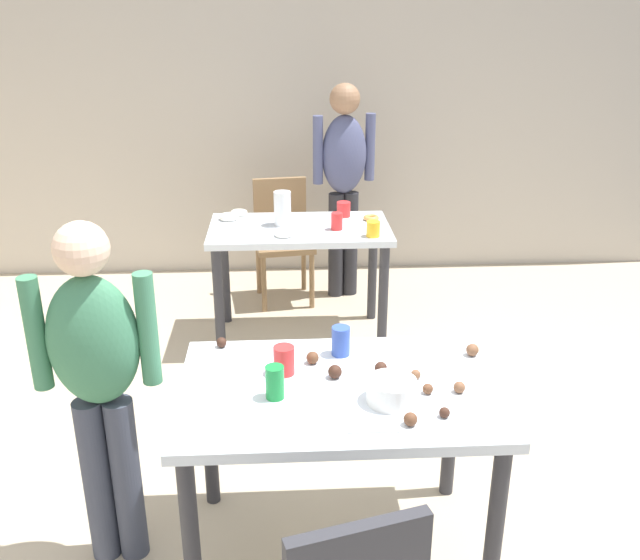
% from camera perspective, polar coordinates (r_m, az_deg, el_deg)
% --- Properties ---
extents(ground_plane, '(6.40, 6.40, 0.00)m').
position_cam_1_polar(ground_plane, '(3.03, 0.81, -20.67)').
color(ground_plane, tan).
extents(wall_back, '(6.40, 0.10, 2.60)m').
position_cam_1_polar(wall_back, '(5.48, -1.48, 14.01)').
color(wall_back, '#BCB2A3').
rests_on(wall_back, ground_plane).
extents(dining_table_near, '(1.16, 0.77, 0.75)m').
position_cam_1_polar(dining_table_near, '(2.61, 1.47, -10.62)').
color(dining_table_near, silver).
rests_on(dining_table_near, ground_plane).
extents(dining_table_far, '(1.11, 0.63, 0.75)m').
position_cam_1_polar(dining_table_far, '(4.36, -1.66, 2.88)').
color(dining_table_far, silver).
rests_on(dining_table_far, ground_plane).
extents(chair_far_table, '(0.45, 0.45, 0.87)m').
position_cam_1_polar(chair_far_table, '(5.04, -3.09, 3.90)').
color(chair_far_table, olive).
rests_on(chair_far_table, ground_plane).
extents(person_girl_near, '(0.45, 0.21, 1.38)m').
position_cam_1_polar(person_girl_near, '(2.63, -17.66, -7.24)').
color(person_girl_near, '#383D4C').
rests_on(person_girl_near, ground_plane).
extents(person_adult_far, '(0.45, 0.27, 1.53)m').
position_cam_1_polar(person_adult_far, '(4.97, 1.96, 8.72)').
color(person_adult_far, '#28282D').
rests_on(person_adult_far, ground_plane).
extents(mixing_bowl, '(0.17, 0.17, 0.08)m').
position_cam_1_polar(mixing_bowl, '(2.46, 5.85, -8.96)').
color(mixing_bowl, white).
rests_on(mixing_bowl, dining_table_near).
extents(soda_can, '(0.07, 0.07, 0.12)m').
position_cam_1_polar(soda_can, '(2.47, -3.70, -8.32)').
color(soda_can, '#198438').
rests_on(soda_can, dining_table_near).
extents(fork_near, '(0.17, 0.02, 0.01)m').
position_cam_1_polar(fork_near, '(2.32, 4.36, -12.20)').
color(fork_near, silver).
rests_on(fork_near, dining_table_near).
extents(cup_near_0, '(0.08, 0.08, 0.11)m').
position_cam_1_polar(cup_near_0, '(2.62, -2.95, -6.55)').
color(cup_near_0, red).
rests_on(cup_near_0, dining_table_near).
extents(cup_near_1, '(0.07, 0.07, 0.12)m').
position_cam_1_polar(cup_near_1, '(2.75, 1.71, -4.99)').
color(cup_near_1, '#3351B2').
rests_on(cup_near_1, dining_table_near).
extents(cake_ball_0, '(0.05, 0.05, 0.05)m').
position_cam_1_polar(cake_ball_0, '(2.60, 1.23, -7.48)').
color(cake_ball_0, '#3D2319').
rests_on(cake_ball_0, dining_table_near).
extents(cake_ball_1, '(0.05, 0.05, 0.05)m').
position_cam_1_polar(cake_ball_1, '(2.82, 12.30, -5.59)').
color(cake_ball_1, brown).
rests_on(cake_ball_1, dining_table_near).
extents(cake_ball_2, '(0.04, 0.04, 0.04)m').
position_cam_1_polar(cake_ball_2, '(2.85, -8.03, -5.06)').
color(cake_ball_2, '#3D2319').
rests_on(cake_ball_2, dining_table_near).
extents(cake_ball_3, '(0.04, 0.04, 0.04)m').
position_cam_1_polar(cake_ball_3, '(2.56, 11.29, -8.57)').
color(cake_ball_3, brown).
rests_on(cake_ball_3, dining_table_near).
extents(cake_ball_4, '(0.05, 0.05, 0.05)m').
position_cam_1_polar(cake_ball_4, '(2.70, -0.61, -6.35)').
color(cake_ball_4, brown).
rests_on(cake_ball_4, dining_table_near).
extents(cake_ball_5, '(0.05, 0.05, 0.05)m').
position_cam_1_polar(cake_ball_5, '(2.36, 7.38, -11.19)').
color(cake_ball_5, brown).
rests_on(cake_ball_5, dining_table_near).
extents(cake_ball_6, '(0.05, 0.05, 0.05)m').
position_cam_1_polar(cake_ball_6, '(2.64, 4.98, -7.15)').
color(cake_ball_6, '#3D2319').
rests_on(cake_ball_6, dining_table_near).
extents(cake_ball_7, '(0.04, 0.04, 0.04)m').
position_cam_1_polar(cake_ball_7, '(2.42, 10.11, -10.59)').
color(cake_ball_7, '#3D2319').
rests_on(cake_ball_7, dining_table_near).
extents(cake_ball_8, '(0.04, 0.04, 0.04)m').
position_cam_1_polar(cake_ball_8, '(2.62, 7.80, -7.64)').
color(cake_ball_8, brown).
rests_on(cake_ball_8, dining_table_near).
extents(cake_ball_9, '(0.04, 0.04, 0.04)m').
position_cam_1_polar(cake_ball_9, '(2.54, 8.78, -8.76)').
color(cake_ball_9, brown).
rests_on(cake_ball_9, dining_table_near).
extents(pitcher_far, '(0.11, 0.11, 0.21)m').
position_cam_1_polar(pitcher_far, '(4.33, -3.08, 5.84)').
color(pitcher_far, white).
rests_on(pitcher_far, dining_table_far).
extents(cup_far_0, '(0.07, 0.07, 0.10)m').
position_cam_1_polar(cup_far_0, '(4.25, 1.38, 4.81)').
color(cup_far_0, red).
rests_on(cup_far_0, dining_table_far).
extents(cup_far_1, '(0.09, 0.09, 0.10)m').
position_cam_1_polar(cup_far_1, '(4.52, 1.94, 5.78)').
color(cup_far_1, red).
rests_on(cup_far_1, dining_table_far).
extents(cup_far_2, '(0.08, 0.08, 0.09)m').
position_cam_1_polar(cup_far_2, '(4.14, 4.36, 4.17)').
color(cup_far_2, yellow).
rests_on(cup_far_2, dining_table_far).
extents(donut_far_0, '(0.12, 0.12, 0.04)m').
position_cam_1_polar(donut_far_0, '(4.50, -7.44, 5.13)').
color(donut_far_0, white).
rests_on(donut_far_0, dining_table_far).
extents(donut_far_1, '(0.11, 0.11, 0.03)m').
position_cam_1_polar(donut_far_1, '(4.14, -2.97, 3.79)').
color(donut_far_1, white).
rests_on(donut_far_1, dining_table_far).
extents(donut_far_2, '(0.11, 0.11, 0.03)m').
position_cam_1_polar(donut_far_2, '(4.58, -6.62, 5.46)').
color(donut_far_2, white).
rests_on(donut_far_2, dining_table_far).
extents(donut_far_3, '(0.10, 0.10, 0.03)m').
position_cam_1_polar(donut_far_3, '(4.46, 4.19, 5.07)').
color(donut_far_3, gold).
rests_on(donut_far_3, dining_table_far).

